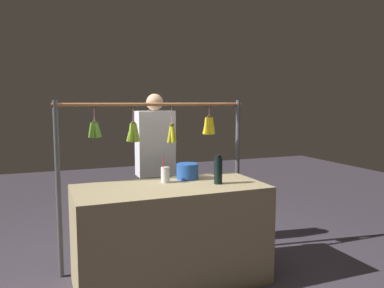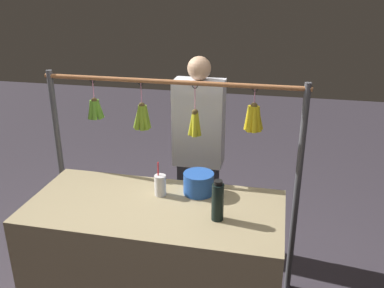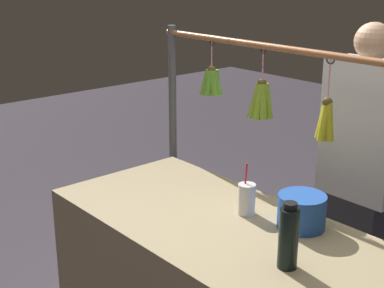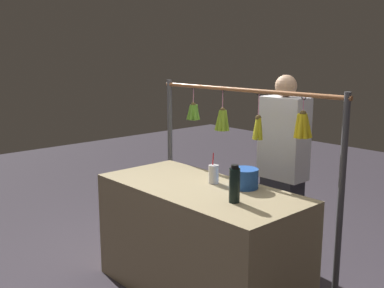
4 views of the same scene
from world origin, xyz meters
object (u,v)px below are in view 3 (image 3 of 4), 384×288
object	(u,v)px
vendor_person	(359,189)
blue_bucket	(302,211)
water_bottle	(288,237)
drink_cup	(246,199)

from	to	relation	value
vendor_person	blue_bucket	bearing A→B (deg)	101.34
water_bottle	vendor_person	xyz separation A→B (m)	(0.30, -0.92, -0.16)
drink_cup	vendor_person	bearing A→B (deg)	-99.40
blue_bucket	vendor_person	world-z (taller)	vendor_person
drink_cup	vendor_person	size ratio (longest dim) A/B	0.14
vendor_person	drink_cup	bearing A→B (deg)	80.60
water_bottle	vendor_person	size ratio (longest dim) A/B	0.15
water_bottle	blue_bucket	bearing A→B (deg)	-59.64
blue_bucket	drink_cup	world-z (taller)	drink_cup
drink_cup	blue_bucket	bearing A→B (deg)	-162.09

